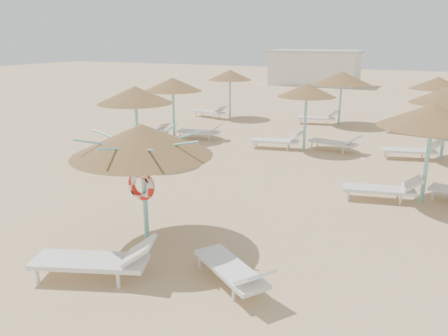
% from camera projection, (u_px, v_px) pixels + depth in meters
% --- Properties ---
extents(ground, '(120.00, 120.00, 0.00)m').
position_uv_depth(ground, '(162.00, 248.00, 9.32)').
color(ground, tan).
rests_on(ground, ground).
extents(main_palapa, '(2.94, 2.94, 2.64)m').
position_uv_depth(main_palapa, '(142.00, 140.00, 8.98)').
color(main_palapa, '#79D1D0').
rests_on(main_palapa, ground).
extents(lounger_main_a, '(2.36, 1.45, 0.82)m').
position_uv_depth(lounger_main_a, '(98.00, 260.00, 8.03)').
color(lounger_main_a, white).
rests_on(lounger_main_a, ground).
extents(lounger_main_b, '(1.92, 1.56, 0.70)m').
position_uv_depth(lounger_main_b, '(234.00, 270.00, 7.79)').
color(lounger_main_b, white).
rests_on(lounger_main_b, ground).
extents(palapa_field, '(19.32, 13.20, 2.73)m').
position_uv_depth(palapa_field, '(329.00, 92.00, 16.97)').
color(palapa_field, '#79D1D0').
rests_on(palapa_field, ground).
extents(service_hut, '(8.40, 4.40, 3.25)m').
position_uv_depth(service_hut, '(315.00, 68.00, 41.52)').
color(service_hut, silver).
rests_on(service_hut, ground).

